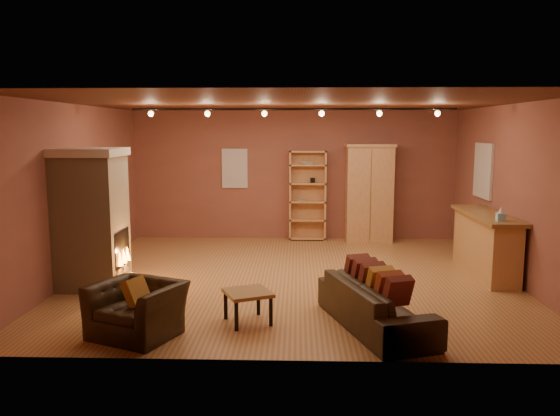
{
  "coord_description": "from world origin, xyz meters",
  "views": [
    {
      "loc": [
        0.08,
        -8.67,
        2.4
      ],
      "look_at": [
        -0.21,
        0.2,
        1.12
      ],
      "focal_mm": 35.0,
      "sensor_mm": 36.0,
      "label": 1
    }
  ],
  "objects_px": {
    "fireplace": "(92,218)",
    "bar_counter": "(485,243)",
    "bookcase": "(308,195)",
    "armchair": "(137,300)",
    "loveseat": "(375,295)",
    "coffee_table": "(248,296)",
    "armoire": "(369,193)"
  },
  "relations": [
    {
      "from": "armchair",
      "to": "coffee_table",
      "type": "bearing_deg",
      "value": 44.0
    },
    {
      "from": "bar_counter",
      "to": "fireplace",
      "type": "bearing_deg",
      "value": -171.72
    },
    {
      "from": "fireplace",
      "to": "bookcase",
      "type": "xyz_separation_m",
      "value": [
        3.34,
        3.75,
        -0.07
      ]
    },
    {
      "from": "fireplace",
      "to": "coffee_table",
      "type": "bearing_deg",
      "value": -31.21
    },
    {
      "from": "bookcase",
      "to": "coffee_table",
      "type": "relative_size",
      "value": 2.77
    },
    {
      "from": "bookcase",
      "to": "loveseat",
      "type": "bearing_deg",
      "value": -82.25
    },
    {
      "from": "bookcase",
      "to": "loveseat",
      "type": "relative_size",
      "value": 0.96
    },
    {
      "from": "bar_counter",
      "to": "bookcase",
      "type": "bearing_deg",
      "value": 135.65
    },
    {
      "from": "bookcase",
      "to": "fireplace",
      "type": "bearing_deg",
      "value": -131.71
    },
    {
      "from": "bar_counter",
      "to": "coffee_table",
      "type": "xyz_separation_m",
      "value": [
        -3.73,
        -2.43,
        -0.18
      ]
    },
    {
      "from": "bookcase",
      "to": "loveseat",
      "type": "height_order",
      "value": "bookcase"
    },
    {
      "from": "bar_counter",
      "to": "loveseat",
      "type": "distance_m",
      "value": 3.35
    },
    {
      "from": "bar_counter",
      "to": "loveseat",
      "type": "height_order",
      "value": "bar_counter"
    },
    {
      "from": "armoire",
      "to": "bar_counter",
      "type": "height_order",
      "value": "armoire"
    },
    {
      "from": "bookcase",
      "to": "bar_counter",
      "type": "relative_size",
      "value": 0.91
    },
    {
      "from": "fireplace",
      "to": "bookcase",
      "type": "distance_m",
      "value": 5.02
    },
    {
      "from": "fireplace",
      "to": "bar_counter",
      "type": "bearing_deg",
      "value": 8.28
    },
    {
      "from": "loveseat",
      "to": "coffee_table",
      "type": "distance_m",
      "value": 1.57
    },
    {
      "from": "fireplace",
      "to": "loveseat",
      "type": "relative_size",
      "value": 1.04
    },
    {
      "from": "fireplace",
      "to": "loveseat",
      "type": "distance_m",
      "value": 4.44
    },
    {
      "from": "loveseat",
      "to": "fireplace",
      "type": "bearing_deg",
      "value": 50.01
    },
    {
      "from": "bar_counter",
      "to": "armchair",
      "type": "distance_m",
      "value": 5.77
    },
    {
      "from": "armchair",
      "to": "fireplace",
      "type": "bearing_deg",
      "value": 145.48
    },
    {
      "from": "loveseat",
      "to": "bar_counter",
      "type": "bearing_deg",
      "value": -58.54
    },
    {
      "from": "bar_counter",
      "to": "coffee_table",
      "type": "height_order",
      "value": "bar_counter"
    },
    {
      "from": "coffee_table",
      "to": "bar_counter",
      "type": "bearing_deg",
      "value": 33.02
    },
    {
      "from": "armchair",
      "to": "bar_counter",
      "type": "bearing_deg",
      "value": 53.52
    },
    {
      "from": "bar_counter",
      "to": "coffee_table",
      "type": "distance_m",
      "value": 4.46
    },
    {
      "from": "loveseat",
      "to": "bookcase",
      "type": "bearing_deg",
      "value": -10.34
    },
    {
      "from": "bookcase",
      "to": "armchair",
      "type": "relative_size",
      "value": 1.72
    },
    {
      "from": "armchair",
      "to": "coffee_table",
      "type": "xyz_separation_m",
      "value": [
        1.26,
        0.47,
        -0.08
      ]
    },
    {
      "from": "bookcase",
      "to": "loveseat",
      "type": "distance_m",
      "value": 5.46
    }
  ]
}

